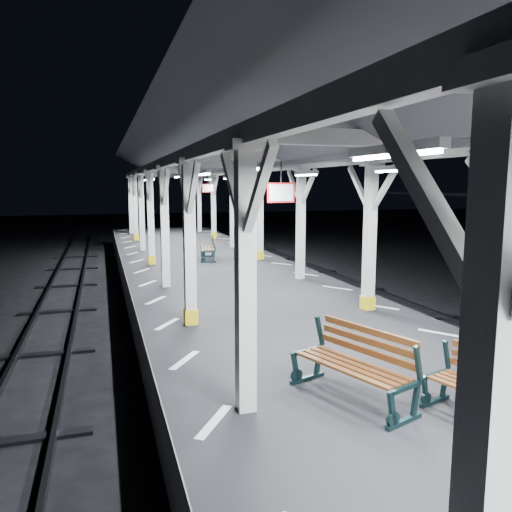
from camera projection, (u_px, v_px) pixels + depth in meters
name	position (u px, v px, depth m)	size (l,w,h in m)	color
ground	(323.00, 400.00, 8.88)	(120.00, 120.00, 0.00)	black
platform	(323.00, 373.00, 8.81)	(6.00, 50.00, 1.00)	black
hazard_stripes_left	(185.00, 360.00, 8.02)	(1.00, 48.00, 0.01)	silver
hazard_stripes_right	(442.00, 334.00, 9.46)	(1.00, 48.00, 0.01)	silver
track_left	(15.00, 437.00, 7.41)	(2.20, 60.00, 0.16)	#2D2D33
canopy	(328.00, 139.00, 8.22)	(5.40, 49.00, 4.65)	silver
bench_near	(495.00, 389.00, 5.83)	(0.97, 1.62, 0.83)	black
bench_mid	(357.00, 362.00, 6.53)	(1.17, 1.84, 0.94)	black
bench_far	(210.00, 248.00, 18.77)	(0.88, 1.66, 0.86)	black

